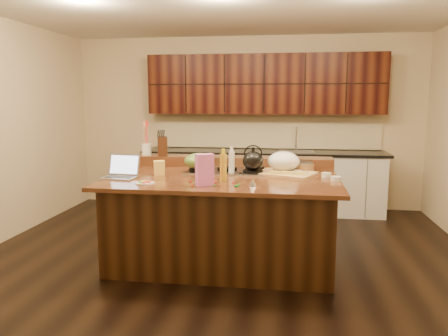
# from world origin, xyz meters

# --- Properties ---
(room) EXTENTS (5.52, 5.02, 2.72)m
(room) POSITION_xyz_m (0.00, 0.00, 1.35)
(room) COLOR black
(room) RESTS_ON ground
(island) EXTENTS (2.40, 1.60, 0.92)m
(island) POSITION_xyz_m (0.00, 0.00, 0.46)
(island) COLOR black
(island) RESTS_ON ground
(back_ledge) EXTENTS (2.40, 0.30, 0.12)m
(back_ledge) POSITION_xyz_m (0.00, 0.70, 0.98)
(back_ledge) COLOR black
(back_ledge) RESTS_ON island
(cooktop) EXTENTS (0.92, 0.52, 0.05)m
(cooktop) POSITION_xyz_m (0.00, 0.30, 0.94)
(cooktop) COLOR gray
(cooktop) RESTS_ON island
(back_counter) EXTENTS (3.70, 0.66, 2.40)m
(back_counter) POSITION_xyz_m (0.30, 2.23, 0.98)
(back_counter) COLOR silver
(back_counter) RESTS_ON ground
(kettle) EXTENTS (0.29, 0.29, 0.20)m
(kettle) POSITION_xyz_m (0.30, 0.17, 1.07)
(kettle) COLOR black
(kettle) RESTS_ON cooktop
(green_bowl) EXTENTS (0.42, 0.42, 0.17)m
(green_bowl) POSITION_xyz_m (-0.30, 0.17, 1.05)
(green_bowl) COLOR #5B7F32
(green_bowl) RESTS_ON cooktop
(laptop) EXTENTS (0.37, 0.30, 0.24)m
(laptop) POSITION_xyz_m (-1.03, -0.23, 0.98)
(laptop) COLOR #B7B7BC
(laptop) RESTS_ON island
(oil_bottle) EXTENTS (0.08, 0.08, 0.27)m
(oil_bottle) POSITION_xyz_m (0.04, -0.25, 1.06)
(oil_bottle) COLOR gold
(oil_bottle) RESTS_ON island
(vinegar_bottle) EXTENTS (0.08, 0.08, 0.25)m
(vinegar_bottle) POSITION_xyz_m (0.07, 0.15, 1.04)
(vinegar_bottle) COLOR silver
(vinegar_bottle) RESTS_ON island
(wooden_tray) EXTENTS (0.72, 0.63, 0.24)m
(wooden_tray) POSITION_xyz_m (0.63, 0.25, 1.03)
(wooden_tray) COLOR tan
(wooden_tray) RESTS_ON island
(ramekin_a) EXTENTS (0.13, 0.13, 0.04)m
(ramekin_a) POSITION_xyz_m (1.15, -0.10, 0.94)
(ramekin_a) COLOR white
(ramekin_a) RESTS_ON island
(ramekin_b) EXTENTS (0.11, 0.11, 0.04)m
(ramekin_b) POSITION_xyz_m (1.08, 0.11, 0.94)
(ramekin_b) COLOR white
(ramekin_b) RESTS_ON island
(ramekin_c) EXTENTS (0.13, 0.13, 0.04)m
(ramekin_c) POSITION_xyz_m (0.77, 0.24, 0.94)
(ramekin_c) COLOR white
(ramekin_c) RESTS_ON island
(strainer_bowl) EXTENTS (0.24, 0.24, 0.09)m
(strainer_bowl) POSITION_xyz_m (0.85, 0.43, 0.97)
(strainer_bowl) COLOR #996B3F
(strainer_bowl) RESTS_ON island
(kitchen_timer) EXTENTS (0.08, 0.08, 0.07)m
(kitchen_timer) POSITION_xyz_m (0.35, -0.50, 0.96)
(kitchen_timer) COLOR silver
(kitchen_timer) RESTS_ON island
(pink_bag) EXTENTS (0.18, 0.16, 0.30)m
(pink_bag) POSITION_xyz_m (-0.10, -0.52, 1.07)
(pink_bag) COLOR #E56BC4
(pink_bag) RESTS_ON island
(candy_plate) EXTENTS (0.22, 0.22, 0.01)m
(candy_plate) POSITION_xyz_m (-0.69, -0.51, 0.93)
(candy_plate) COLOR white
(candy_plate) RESTS_ON island
(package_box) EXTENTS (0.13, 0.11, 0.16)m
(package_box) POSITION_xyz_m (-0.69, -0.04, 1.00)
(package_box) COLOR #F8D257
(package_box) RESTS_ON island
(utensil_crock) EXTENTS (0.16, 0.16, 0.14)m
(utensil_crock) POSITION_xyz_m (-1.07, 0.70, 1.11)
(utensil_crock) COLOR white
(utensil_crock) RESTS_ON back_ledge
(knife_block) EXTENTS (0.17, 0.21, 0.23)m
(knife_block) POSITION_xyz_m (-0.86, 0.70, 1.15)
(knife_block) COLOR black
(knife_block) RESTS_ON back_ledge
(gumdrop_0) EXTENTS (0.02, 0.02, 0.02)m
(gumdrop_0) POSITION_xyz_m (-0.11, -0.44, 0.93)
(gumdrop_0) COLOR red
(gumdrop_0) RESTS_ON island
(gumdrop_1) EXTENTS (0.02, 0.02, 0.02)m
(gumdrop_1) POSITION_xyz_m (0.21, -0.55, 0.93)
(gumdrop_1) COLOR #198C26
(gumdrop_1) RESTS_ON island
(gumdrop_2) EXTENTS (0.02, 0.02, 0.02)m
(gumdrop_2) POSITION_xyz_m (-0.27, -0.39, 0.93)
(gumdrop_2) COLOR red
(gumdrop_2) RESTS_ON island
(gumdrop_3) EXTENTS (0.02, 0.02, 0.02)m
(gumdrop_3) POSITION_xyz_m (-0.00, -0.55, 0.93)
(gumdrop_3) COLOR #198C26
(gumdrop_3) RESTS_ON island
(gumdrop_4) EXTENTS (0.02, 0.02, 0.02)m
(gumdrop_4) POSITION_xyz_m (-0.07, -0.43, 0.93)
(gumdrop_4) COLOR red
(gumdrop_4) RESTS_ON island
(gumdrop_5) EXTENTS (0.02, 0.02, 0.02)m
(gumdrop_5) POSITION_xyz_m (-0.21, -0.47, 0.93)
(gumdrop_5) COLOR #198C26
(gumdrop_5) RESTS_ON island
(gumdrop_6) EXTENTS (0.02, 0.02, 0.02)m
(gumdrop_6) POSITION_xyz_m (-0.02, -0.38, 0.93)
(gumdrop_6) COLOR red
(gumdrop_6) RESTS_ON island
(gumdrop_7) EXTENTS (0.02, 0.02, 0.02)m
(gumdrop_7) POSITION_xyz_m (-0.09, -0.48, 0.93)
(gumdrop_7) COLOR #198C26
(gumdrop_7) RESTS_ON island
(gumdrop_8) EXTENTS (0.02, 0.02, 0.02)m
(gumdrop_8) POSITION_xyz_m (-0.20, -0.62, 0.93)
(gumdrop_8) COLOR red
(gumdrop_8) RESTS_ON island
(gumdrop_9) EXTENTS (0.02, 0.02, 0.02)m
(gumdrop_9) POSITION_xyz_m (0.22, -0.49, 0.93)
(gumdrop_9) COLOR #198C26
(gumdrop_9) RESTS_ON island
(gumdrop_10) EXTENTS (0.02, 0.02, 0.02)m
(gumdrop_10) POSITION_xyz_m (0.15, -0.38, 0.93)
(gumdrop_10) COLOR red
(gumdrop_10) RESTS_ON island
(gumdrop_11) EXTENTS (0.02, 0.02, 0.02)m
(gumdrop_11) POSITION_xyz_m (0.19, -0.53, 0.93)
(gumdrop_11) COLOR #198C26
(gumdrop_11) RESTS_ON island
(gumdrop_12) EXTENTS (0.02, 0.02, 0.02)m
(gumdrop_12) POSITION_xyz_m (-0.09, -0.44, 0.93)
(gumdrop_12) COLOR red
(gumdrop_12) RESTS_ON island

